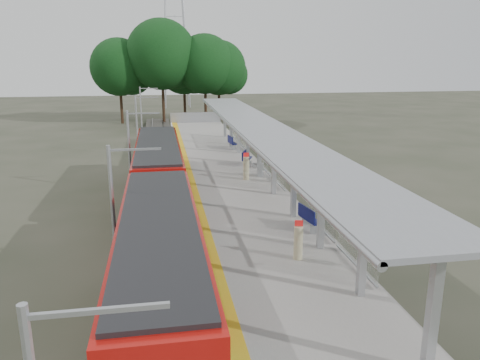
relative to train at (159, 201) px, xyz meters
name	(u,v)px	position (x,y,z in m)	size (l,w,h in m)	color
trackbed	(160,186)	(0.00, 9.64, -1.93)	(3.00, 70.00, 0.24)	#59544C
platform	(225,178)	(4.50, 9.64, -1.55)	(6.00, 50.00, 1.00)	gray
tactile_strip	(188,172)	(1.95, 9.64, -1.04)	(0.60, 50.00, 0.02)	gold
end_fence	(196,117)	(4.50, 34.59, -0.45)	(6.00, 0.10, 1.20)	#9EA0A5
train	(159,201)	(0.00, 0.00, 0.00)	(2.74, 27.60, 3.62)	black
canopy	(260,133)	(6.11, 5.82, 2.15)	(3.27, 38.00, 3.66)	#9EA0A5
tree_cluster	(176,63)	(2.69, 42.31, 5.78)	(20.38, 11.63, 13.43)	#382316
catenary_masts	(131,149)	(-1.72, 8.64, 0.86)	(2.08, 48.16, 5.40)	#9EA0A5
bench_near	(309,217)	(6.70, -2.17, -0.49)	(0.74, 1.61, 1.06)	#101351
bench_mid	(246,157)	(6.28, 11.21, -0.50)	(1.04, 1.60, 1.05)	#101351
bench_far	(232,142)	(6.22, 17.56, -0.48)	(0.67, 1.63, 1.08)	#101351
info_pillar_near	(298,242)	(5.28, -5.25, -0.36)	(0.36, 0.36, 1.60)	#C3B98E
info_pillar_far	(246,168)	(5.53, 7.09, -0.29)	(0.39, 0.39, 1.75)	#C3B98E
litter_bin	(261,169)	(6.66, 7.90, -0.63)	(0.41, 0.41, 0.85)	#9EA0A5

